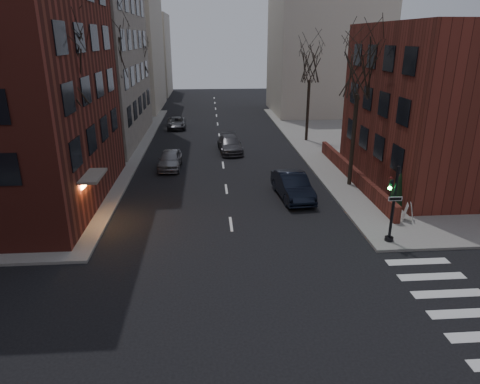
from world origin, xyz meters
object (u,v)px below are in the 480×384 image
object	(u,v)px
tree_left_a	(63,68)
tree_right_a	(360,70)
tree_right_b	(310,64)
car_lane_far	(176,123)
streetlamp_near	(113,120)
tree_left_b	(110,52)
parked_sedan	(293,186)
car_lane_gray	(230,144)
evergreen_shrub	(400,188)
streetlamp_far	(148,89)
tree_left_c	(137,56)
car_lane_silver	(170,159)
sandwich_board	(408,212)
traffic_signal	(392,209)

from	to	relation	value
tree_left_a	tree_right_a	world-z (taller)	tree_left_a
tree_right_b	car_lane_far	xyz separation A→B (m)	(-13.66, 7.76, -6.96)
streetlamp_near	tree_right_b	bearing A→B (deg)	30.47
tree_left_a	tree_right_b	xyz separation A→B (m)	(17.60, 18.00, -0.88)
tree_left_b	tree_right_b	size ratio (longest dim) A/B	1.18
parked_sedan	car_lane_gray	size ratio (longest dim) A/B	1.02
streetlamp_near	evergreen_shrub	bearing A→B (deg)	-23.88
streetlamp_near	streetlamp_far	distance (m)	20.00
streetlamp_near	parked_sedan	size ratio (longest dim) A/B	1.24
tree_right_a	car_lane_gray	bearing A→B (deg)	127.87
tree_left_b	car_lane_gray	world-z (taller)	tree_left_b
tree_left_c	car_lane_silver	xyz separation A→B (m)	(4.51, -16.57, -7.28)
tree_left_b	sandwich_board	bearing A→B (deg)	-37.46
streetlamp_far	parked_sedan	size ratio (longest dim) A/B	1.24
tree_left_b	car_lane_gray	size ratio (longest dim) A/B	2.17
car_lane_silver	traffic_signal	bearing A→B (deg)	-48.18
tree_left_c	streetlamp_far	size ratio (longest dim) A/B	1.55
tree_left_a	streetlamp_near	world-z (taller)	tree_left_a
tree_left_b	parked_sedan	xyz separation A→B (m)	(13.08, -10.06, -8.08)
car_lane_silver	streetlamp_far	bearing A→B (deg)	103.44
car_lane_far	sandwich_board	xyz separation A→B (m)	(14.98, -28.26, 0.02)
tree_left_c	car_lane_far	world-z (taller)	tree_left_c
traffic_signal	streetlamp_near	xyz separation A→B (m)	(-16.14, 13.01, 2.33)
tree_left_b	tree_left_c	bearing A→B (deg)	90.00
tree_right_a	streetlamp_near	world-z (taller)	tree_right_a
parked_sedan	car_lane_silver	distance (m)	11.38
streetlamp_far	car_lane_far	bearing A→B (deg)	-33.87
tree_left_c	tree_left_b	bearing A→B (deg)	-90.00
tree_right_a	car_lane_far	size ratio (longest dim) A/B	2.14
tree_left_c	tree_right_a	size ratio (longest dim) A/B	1.00
tree_left_b	sandwich_board	size ratio (longest dim) A/B	10.72
car_lane_silver	streetlamp_near	bearing A→B (deg)	-158.36
car_lane_silver	evergreen_shrub	distance (m)	17.70
streetlamp_near	car_lane_silver	distance (m)	5.43
car_lane_gray	car_lane_far	world-z (taller)	car_lane_gray
tree_right_a	tree_right_b	world-z (taller)	tree_right_a
sandwich_board	tree_right_b	bearing A→B (deg)	113.23
car_lane_gray	car_lane_far	bearing A→B (deg)	112.28
tree_left_a	parked_sedan	bearing A→B (deg)	8.44
traffic_signal	tree_left_c	distance (m)	35.76
parked_sedan	tree_left_c	bearing A→B (deg)	113.09
streetlamp_far	parked_sedan	world-z (taller)	streetlamp_far
tree_right_b	streetlamp_near	bearing A→B (deg)	-149.53
tree_left_c	streetlamp_far	bearing A→B (deg)	73.30
tree_left_a	car_lane_silver	size ratio (longest dim) A/B	2.35
tree_left_c	tree_right_b	world-z (taller)	tree_left_c
car_lane_silver	car_lane_far	size ratio (longest dim) A/B	0.96
tree_left_a	streetlamp_far	size ratio (longest dim) A/B	1.63
streetlamp_far	tree_left_a	bearing A→B (deg)	-91.23
sandwich_board	tree_right_a	bearing A→B (deg)	121.07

